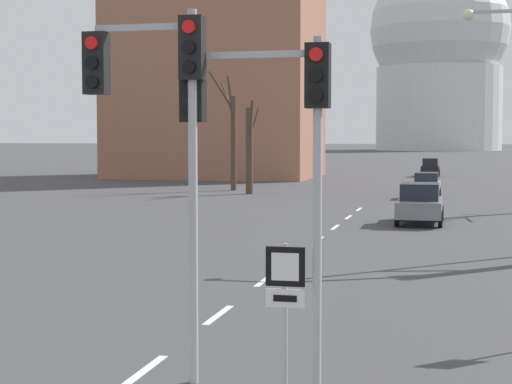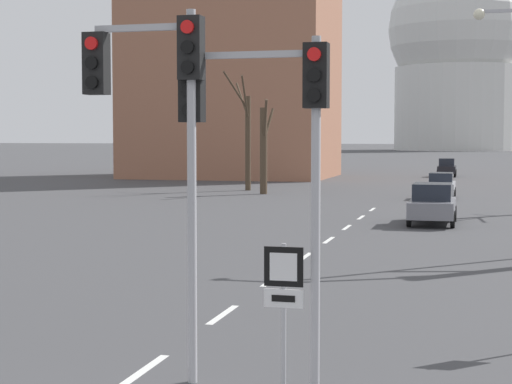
{
  "view_description": "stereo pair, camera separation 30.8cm",
  "coord_description": "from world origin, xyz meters",
  "px_view_note": "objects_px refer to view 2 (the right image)",
  "views": [
    {
      "loc": [
        4.89,
        -8.02,
        3.81
      ],
      "look_at": [
        1.72,
        5.5,
        2.9
      ],
      "focal_mm": 60.0,
      "sensor_mm": 36.0,
      "label": 1
    },
    {
      "loc": [
        5.19,
        -7.94,
        3.81
      ],
      "look_at": [
        1.72,
        5.5,
        2.9
      ],
      "focal_mm": 60.0,
      "sensor_mm": 36.0,
      "label": 2
    }
  ],
  "objects_px": {
    "sedan_near_left": "(432,204)",
    "sedan_near_right": "(447,168)",
    "traffic_signal_near_right": "(272,122)",
    "sedan_mid_centre": "(441,185)",
    "traffic_signal_centre_tall": "(159,102)",
    "route_sign_post": "(284,291)"
  },
  "relations": [
    {
      "from": "sedan_near_left",
      "to": "sedan_near_right",
      "type": "height_order",
      "value": "sedan_near_left"
    },
    {
      "from": "traffic_signal_near_right",
      "to": "sedan_near_left",
      "type": "height_order",
      "value": "traffic_signal_near_right"
    },
    {
      "from": "traffic_signal_near_right",
      "to": "sedan_mid_centre",
      "type": "xyz_separation_m",
      "value": [
        0.93,
        40.53,
        -3.21
      ]
    },
    {
      "from": "traffic_signal_near_right",
      "to": "sedan_mid_centre",
      "type": "relative_size",
      "value": 1.22
    },
    {
      "from": "traffic_signal_near_right",
      "to": "traffic_signal_centre_tall",
      "type": "relative_size",
      "value": 0.92
    },
    {
      "from": "sedan_mid_centre",
      "to": "traffic_signal_centre_tall",
      "type": "bearing_deg",
      "value": -93.76
    },
    {
      "from": "traffic_signal_centre_tall",
      "to": "traffic_signal_near_right",
      "type": "bearing_deg",
      "value": 5.7
    },
    {
      "from": "route_sign_post",
      "to": "sedan_near_left",
      "type": "relative_size",
      "value": 0.5
    },
    {
      "from": "route_sign_post",
      "to": "sedan_near_right",
      "type": "relative_size",
      "value": 0.56
    },
    {
      "from": "traffic_signal_centre_tall",
      "to": "sedan_near_right",
      "type": "distance_m",
      "value": 69.48
    },
    {
      "from": "route_sign_post",
      "to": "sedan_mid_centre",
      "type": "height_order",
      "value": "route_sign_post"
    },
    {
      "from": "traffic_signal_near_right",
      "to": "sedan_mid_centre",
      "type": "distance_m",
      "value": 40.67
    },
    {
      "from": "sedan_near_left",
      "to": "sedan_mid_centre",
      "type": "distance_m",
      "value": 15.62
    },
    {
      "from": "traffic_signal_centre_tall",
      "to": "sedan_near_right",
      "type": "xyz_separation_m",
      "value": [
        2.06,
        69.37,
        -3.47
      ]
    },
    {
      "from": "traffic_signal_centre_tall",
      "to": "route_sign_post",
      "type": "xyz_separation_m",
      "value": [
        1.94,
        0.07,
        -2.84
      ]
    },
    {
      "from": "traffic_signal_near_right",
      "to": "route_sign_post",
      "type": "bearing_deg",
      "value": -26.66
    },
    {
      "from": "route_sign_post",
      "to": "sedan_near_right",
      "type": "distance_m",
      "value": 69.3
    },
    {
      "from": "sedan_near_right",
      "to": "sedan_mid_centre",
      "type": "relative_size",
      "value": 0.9
    },
    {
      "from": "route_sign_post",
      "to": "sedan_near_right",
      "type": "xyz_separation_m",
      "value": [
        0.12,
        69.29,
        -0.62
      ]
    },
    {
      "from": "traffic_signal_near_right",
      "to": "sedan_near_left",
      "type": "bearing_deg",
      "value": 87.29
    },
    {
      "from": "route_sign_post",
      "to": "sedan_near_left",
      "type": "bearing_deg",
      "value": 87.76
    },
    {
      "from": "sedan_near_left",
      "to": "sedan_near_right",
      "type": "xyz_separation_m",
      "value": [
        -0.86,
        44.28,
        -0.04
      ]
    }
  ]
}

